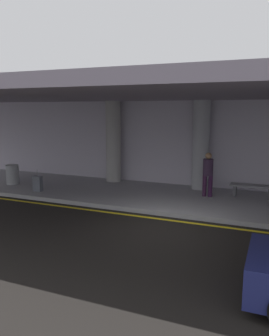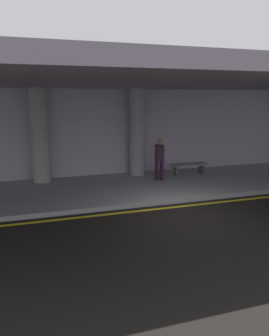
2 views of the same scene
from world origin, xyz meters
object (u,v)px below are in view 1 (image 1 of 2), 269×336
suitcase_upright_primary (38,184)px  trash_bin_steel (13,174)px  traveler_with_luggage (208,172)px  support_column_left_mid (201,145)px  support_column_far_left (113,142)px  bench_metal (252,188)px

suitcase_upright_primary → trash_bin_steel: (-1.93, 0.71, 0.11)m
suitcase_upright_primary → traveler_with_luggage: bearing=29.7°
support_column_left_mid → support_column_far_left: bearing=180.0°
traveler_with_luggage → bench_metal: 1.76m
suitcase_upright_primary → support_column_far_left: bearing=71.2°
support_column_far_left → support_column_left_mid: bearing=0.0°
support_column_left_mid → bench_metal: 2.69m
support_column_far_left → bench_metal: support_column_far_left is taller
suitcase_upright_primary → trash_bin_steel: suitcase_upright_primary is taller
bench_metal → trash_bin_steel: (-10.01, -1.59, 0.07)m
support_column_left_mid → trash_bin_steel: 8.32m
support_column_far_left → suitcase_upright_primary: (-1.95, -3.00, -1.51)m
support_column_left_mid → suitcase_upright_primary: size_ratio=4.06×
bench_metal → trash_bin_steel: trash_bin_steel is taller
suitcase_upright_primary → bench_metal: suitcase_upright_primary is taller
bench_metal → trash_bin_steel: 10.13m
support_column_left_mid → suitcase_upright_primary: support_column_left_mid is taller
traveler_with_luggage → support_column_left_mid: bearing=-168.2°
support_column_left_mid → suitcase_upright_primary: bearing=-153.2°
trash_bin_steel → support_column_far_left: bearing=30.6°
suitcase_upright_primary → bench_metal: size_ratio=0.56×
traveler_with_luggage → suitcase_upright_primary: 6.77m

